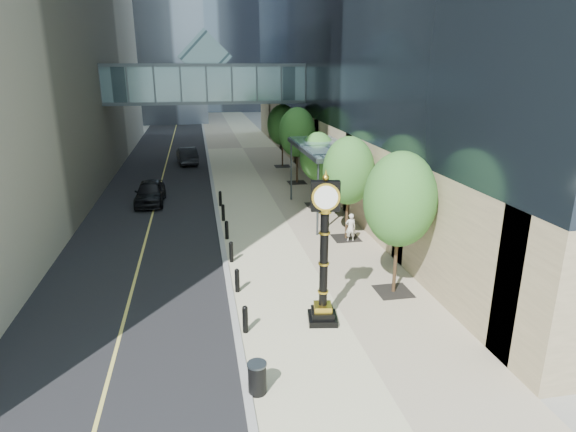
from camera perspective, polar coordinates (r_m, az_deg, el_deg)
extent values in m
plane|color=gray|center=(16.95, 4.74, -14.55)|extent=(320.00, 320.00, 0.00)
cube|color=black|center=(54.63, -13.85, 7.54)|extent=(8.00, 180.00, 0.02)
cube|color=#BCB591|center=(54.78, -5.40, 8.02)|extent=(8.00, 180.00, 0.06)
cube|color=gray|center=(54.56, -9.63, 7.82)|extent=(0.25, 180.00, 0.07)
cube|color=slate|center=(41.85, -9.70, 15.23)|extent=(17.00, 4.00, 3.00)
cube|color=#383F44|center=(41.92, -9.60, 13.26)|extent=(17.00, 4.20, 0.25)
cube|color=#383F44|center=(41.82, -9.81, 17.22)|extent=(17.00, 4.20, 0.25)
cube|color=slate|center=(41.83, -9.86, 18.11)|extent=(4.24, 3.00, 4.24)
cube|color=#383F44|center=(29.19, 4.34, 8.03)|extent=(3.00, 8.00, 0.25)
cube|color=slate|center=(29.17, 4.35, 8.32)|extent=(2.80, 7.80, 0.06)
cylinder|color=#383F44|center=(25.82, 3.55, 2.02)|extent=(0.12, 0.12, 4.20)
cylinder|color=#383F44|center=(32.84, 0.39, 5.41)|extent=(0.12, 0.12, 4.20)
cylinder|color=black|center=(17.11, -5.09, -12.24)|extent=(0.20, 0.20, 0.90)
cylinder|color=black|center=(19.94, -6.04, -7.73)|extent=(0.20, 0.20, 0.90)
cylinder|color=black|center=(22.87, -6.73, -4.35)|extent=(0.20, 0.20, 0.90)
cylinder|color=black|center=(25.87, -7.27, -1.75)|extent=(0.20, 0.20, 0.90)
cylinder|color=black|center=(28.91, -7.69, 0.30)|extent=(0.20, 0.20, 0.90)
cylinder|color=black|center=(31.98, -8.03, 1.97)|extent=(0.20, 0.20, 0.90)
cube|color=black|center=(20.48, 12.36, -8.71)|extent=(1.40, 1.40, 0.02)
cylinder|color=#3E2D1A|center=(19.86, 12.65, -4.73)|extent=(0.14, 0.14, 3.09)
ellipsoid|color=#296625|center=(19.11, 13.12, 1.92)|extent=(2.83, 2.83, 3.78)
cube|color=black|center=(26.08, 6.89, -2.60)|extent=(1.40, 1.40, 0.02)
cylinder|color=#3E2D1A|center=(25.63, 7.00, 0.43)|extent=(0.14, 0.14, 2.91)
ellipsoid|color=#296625|center=(25.06, 7.19, 5.35)|extent=(2.66, 2.66, 3.55)
cube|color=black|center=(32.02, 3.43, 1.32)|extent=(1.40, 1.40, 0.02)
cylinder|color=#3E2D1A|center=(31.69, 3.47, 3.53)|extent=(0.14, 0.14, 2.57)
ellipsoid|color=#296625|center=(31.28, 3.54, 7.07)|extent=(2.36, 2.36, 3.14)
cube|color=black|center=(38.15, 1.06, 3.99)|extent=(1.40, 1.40, 0.02)
cylinder|color=#3E2D1A|center=(37.82, 1.07, 6.27)|extent=(0.14, 0.14, 3.12)
ellipsoid|color=#296625|center=(37.42, 1.09, 9.89)|extent=(2.85, 2.85, 3.81)
cube|color=black|center=(44.38, -0.66, 5.92)|extent=(1.40, 1.40, 0.02)
cylinder|color=#3E2D1A|center=(44.11, -0.66, 7.79)|extent=(0.14, 0.14, 2.97)
ellipsoid|color=#296625|center=(43.78, -0.67, 10.75)|extent=(2.72, 2.72, 3.63)
cube|color=black|center=(17.90, 4.10, -12.00)|extent=(1.18, 1.18, 0.23)
cube|color=black|center=(17.79, 4.12, -11.36)|extent=(0.91, 0.91, 0.23)
cube|color=gold|center=(17.68, 4.13, -10.72)|extent=(0.72, 0.72, 0.23)
cylinder|color=black|center=(16.88, 4.27, -5.09)|extent=(0.30, 0.30, 3.53)
cube|color=black|center=(16.14, 4.45, 2.39)|extent=(1.01, 0.49, 1.02)
cylinder|color=white|center=(16.33, 4.27, 2.57)|extent=(0.79, 0.17, 0.80)
cylinder|color=white|center=(15.96, 4.64, 2.21)|extent=(0.79, 0.17, 0.80)
sphere|color=gold|center=(15.99, 4.51, 4.55)|extent=(0.23, 0.23, 0.23)
cylinder|color=black|center=(14.34, -3.66, -18.70)|extent=(0.69, 0.69, 0.90)
imported|color=beige|center=(25.45, 7.43, -1.35)|extent=(0.57, 0.39, 1.52)
imported|color=black|center=(33.61, -16.02, 2.73)|extent=(1.92, 4.61, 1.56)
imported|color=black|center=(46.76, -11.88, 7.05)|extent=(2.20, 4.90, 1.56)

